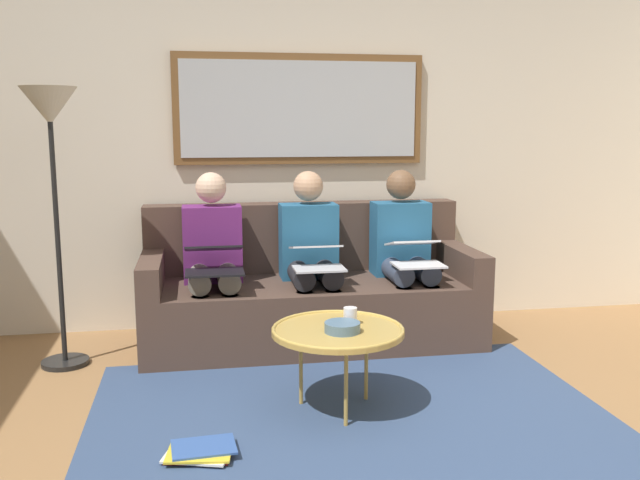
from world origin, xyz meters
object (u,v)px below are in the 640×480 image
Objects in this scene: person_left at (404,249)px; laptop_silver at (317,256)px; cup at (350,316)px; person_middle at (311,252)px; person_right at (213,256)px; standing_lamp at (51,137)px; coffee_table at (338,331)px; framed_mirror at (300,109)px; couch at (309,294)px; laptop_white at (415,252)px; laptop_black at (214,259)px; magazine_stack at (200,452)px; bowl at (342,327)px.

laptop_silver is (0.64, 0.25, 0.02)m from person_left.
person_middle reaches higher than cup.
person_right is 1.20m from standing_lamp.
person_middle is 3.29× the size of laptop_silver.
person_right is at bearing 0.00° from person_left.
cup reaches higher than coffee_table.
framed_mirror is 1.69m from standing_lamp.
coffee_table is 0.59× the size of person_middle.
framed_mirror is 1.23m from person_right.
laptop_silver is at bearing 90.00° from person_middle.
person_middle is at bearing 90.00° from couch.
laptop_white is at bearing 169.36° from person_right.
cup is 0.08× the size of person_right.
laptop_black is at bearing 90.00° from person_right.
magazine_stack is (0.11, 1.55, -0.58)m from person_right.
coffee_table is 1.16m from laptop_white.
person_middle is 0.69× the size of standing_lamp.
laptop_white is 0.32× the size of person_middle.
person_right reaches higher than laptop_silver.
laptop_white is at bearing 179.84° from laptop_black.
laptop_silver is 1.62m from magazine_stack.
person_right is 0.24m from laptop_black.
coffee_table is at bearing -79.72° from bowl.
person_left is 0.24m from laptop_white.
person_middle is at bearing 90.00° from framed_mirror.
laptop_white is 0.97× the size of laptop_black.
coffee_table is 1.75× the size of laptop_black.
person_left reaches higher than laptop_black.
person_left is at bearing 180.00° from person_middle.
magazine_stack is 0.20× the size of standing_lamp.
couch is at bearing -114.88° from magazine_stack.
person_left is 1.30m from laptop_black.
magazine_stack is at bearing 85.99° from person_right.
cup is 0.51× the size of bowl.
bowl is at bearing 54.89° from laptop_white.
person_left reaches higher than coffee_table.
person_middle is 1.74m from standing_lamp.
bowl is (0.04, 1.28, 0.14)m from couch.
coffee_table is 1.17m from person_middle.
standing_lamp reaches higher than coffee_table.
person_left is at bearing -119.42° from cup.
cup is 0.08× the size of person_middle.
magazine_stack is at bearing 48.06° from person_left.
laptop_black is at bearing -0.94° from laptop_silver.
standing_lamp reaches higher than couch.
standing_lamp is at bearing 5.19° from person_left.
bowl is at bearing 146.27° from standing_lamp.
coffee_table is at bearing 86.80° from laptop_silver.
couch reaches higher than bowl.
magazine_stack is at bearing 60.03° from laptop_silver.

